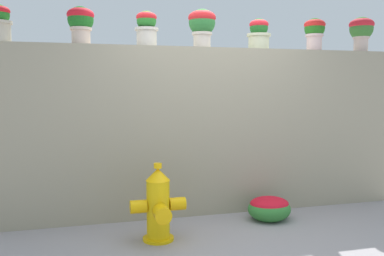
{
  "coord_description": "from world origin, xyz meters",
  "views": [
    {
      "loc": [
        -1.46,
        -3.82,
        1.52
      ],
      "look_at": [
        -0.22,
        0.79,
        1.07
      ],
      "focal_mm": 38.85,
      "sensor_mm": 36.0,
      "label": 1
    }
  ],
  "objects_px": {
    "potted_plant_1": "(81,21)",
    "potted_plant_2": "(147,27)",
    "potted_plant_6": "(361,30)",
    "flower_bush_left": "(269,207)",
    "fire_hydrant": "(158,207)",
    "potted_plant_3": "(202,24)",
    "potted_plant_4": "(259,33)",
    "potted_plant_5": "(315,31)",
    "potted_plant_0": "(0,21)"
  },
  "relations": [
    {
      "from": "potted_plant_0",
      "to": "potted_plant_4",
      "type": "height_order",
      "value": "potted_plant_0"
    },
    {
      "from": "potted_plant_3",
      "to": "potted_plant_0",
      "type": "bearing_deg",
      "value": -179.41
    },
    {
      "from": "potted_plant_1",
      "to": "potted_plant_3",
      "type": "bearing_deg",
      "value": -0.18
    },
    {
      "from": "flower_bush_left",
      "to": "fire_hydrant",
      "type": "bearing_deg",
      "value": -166.87
    },
    {
      "from": "potted_plant_0",
      "to": "potted_plant_2",
      "type": "bearing_deg",
      "value": 2.53
    },
    {
      "from": "potted_plant_4",
      "to": "fire_hydrant",
      "type": "xyz_separation_m",
      "value": [
        -1.44,
        -0.87,
        -1.86
      ]
    },
    {
      "from": "potted_plant_1",
      "to": "potted_plant_4",
      "type": "relative_size",
      "value": 1.08
    },
    {
      "from": "potted_plant_0",
      "to": "potted_plant_6",
      "type": "bearing_deg",
      "value": 0.95
    },
    {
      "from": "potted_plant_5",
      "to": "flower_bush_left",
      "type": "height_order",
      "value": "potted_plant_5"
    },
    {
      "from": "potted_plant_0",
      "to": "potted_plant_3",
      "type": "distance_m",
      "value": 2.21
    },
    {
      "from": "potted_plant_6",
      "to": "flower_bush_left",
      "type": "distance_m",
      "value": 2.72
    },
    {
      "from": "potted_plant_5",
      "to": "flower_bush_left",
      "type": "xyz_separation_m",
      "value": [
        -0.84,
        -0.51,
        -2.11
      ]
    },
    {
      "from": "fire_hydrant",
      "to": "potted_plant_4",
      "type": "bearing_deg",
      "value": 30.99
    },
    {
      "from": "potted_plant_1",
      "to": "fire_hydrant",
      "type": "bearing_deg",
      "value": -49.44
    },
    {
      "from": "potted_plant_0",
      "to": "fire_hydrant",
      "type": "distance_m",
      "value": 2.54
    },
    {
      "from": "potted_plant_3",
      "to": "flower_bush_left",
      "type": "height_order",
      "value": "potted_plant_3"
    },
    {
      "from": "potted_plant_1",
      "to": "potted_plant_5",
      "type": "distance_m",
      "value": 2.9
    },
    {
      "from": "potted_plant_2",
      "to": "fire_hydrant",
      "type": "height_order",
      "value": "potted_plant_2"
    },
    {
      "from": "potted_plant_2",
      "to": "potted_plant_1",
      "type": "bearing_deg",
      "value": -176.8
    },
    {
      "from": "potted_plant_0",
      "to": "potted_plant_4",
      "type": "relative_size",
      "value": 1.01
    },
    {
      "from": "potted_plant_3",
      "to": "potted_plant_4",
      "type": "relative_size",
      "value": 1.18
    },
    {
      "from": "potted_plant_2",
      "to": "fire_hydrant",
      "type": "xyz_separation_m",
      "value": [
        -0.03,
        -0.86,
        -1.88
      ]
    },
    {
      "from": "potted_plant_1",
      "to": "flower_bush_left",
      "type": "xyz_separation_m",
      "value": [
        2.06,
        -0.5,
        -2.11
      ]
    },
    {
      "from": "potted_plant_6",
      "to": "potted_plant_2",
      "type": "bearing_deg",
      "value": -179.89
    },
    {
      "from": "potted_plant_4",
      "to": "potted_plant_5",
      "type": "distance_m",
      "value": 0.76
    },
    {
      "from": "potted_plant_6",
      "to": "flower_bush_left",
      "type": "xyz_separation_m",
      "value": [
        -1.56,
        -0.55,
        -2.16
      ]
    },
    {
      "from": "potted_plant_5",
      "to": "potted_plant_6",
      "type": "xyz_separation_m",
      "value": [
        0.73,
        0.04,
        0.05
      ]
    },
    {
      "from": "potted_plant_1",
      "to": "potted_plant_5",
      "type": "relative_size",
      "value": 1.0
    },
    {
      "from": "potted_plant_2",
      "to": "potted_plant_6",
      "type": "height_order",
      "value": "potted_plant_6"
    },
    {
      "from": "fire_hydrant",
      "to": "potted_plant_2",
      "type": "bearing_deg",
      "value": 87.71
    },
    {
      "from": "potted_plant_2",
      "to": "flower_bush_left",
      "type": "distance_m",
      "value": 2.53
    },
    {
      "from": "potted_plant_2",
      "to": "potted_plant_6",
      "type": "bearing_deg",
      "value": 0.11
    },
    {
      "from": "fire_hydrant",
      "to": "potted_plant_5",
      "type": "bearing_deg",
      "value": 20.63
    },
    {
      "from": "potted_plant_4",
      "to": "potted_plant_6",
      "type": "relative_size",
      "value": 0.82
    },
    {
      "from": "potted_plant_0",
      "to": "potted_plant_3",
      "type": "height_order",
      "value": "potted_plant_3"
    },
    {
      "from": "potted_plant_1",
      "to": "potted_plant_2",
      "type": "bearing_deg",
      "value": 3.2
    },
    {
      "from": "potted_plant_4",
      "to": "flower_bush_left",
      "type": "bearing_deg",
      "value": -98.39
    },
    {
      "from": "potted_plant_2",
      "to": "flower_bush_left",
      "type": "height_order",
      "value": "potted_plant_2"
    },
    {
      "from": "potted_plant_0",
      "to": "potted_plant_4",
      "type": "xyz_separation_m",
      "value": [
        2.96,
        0.07,
        -0.01
      ]
    },
    {
      "from": "potted_plant_5",
      "to": "potted_plant_0",
      "type": "bearing_deg",
      "value": -179.45
    },
    {
      "from": "potted_plant_5",
      "to": "fire_hydrant",
      "type": "xyz_separation_m",
      "value": [
        -2.2,
        -0.83,
        -1.91
      ]
    },
    {
      "from": "potted_plant_5",
      "to": "flower_bush_left",
      "type": "bearing_deg",
      "value": -148.64
    },
    {
      "from": "potted_plant_1",
      "to": "fire_hydrant",
      "type": "distance_m",
      "value": 2.19
    },
    {
      "from": "fire_hydrant",
      "to": "flower_bush_left",
      "type": "height_order",
      "value": "fire_hydrant"
    },
    {
      "from": "potted_plant_2",
      "to": "fire_hydrant",
      "type": "distance_m",
      "value": 2.07
    },
    {
      "from": "potted_plant_4",
      "to": "potted_plant_5",
      "type": "xyz_separation_m",
      "value": [
        0.76,
        -0.04,
        0.05
      ]
    },
    {
      "from": "potted_plant_3",
      "to": "potted_plant_4",
      "type": "xyz_separation_m",
      "value": [
        0.75,
        0.05,
        -0.08
      ]
    },
    {
      "from": "fire_hydrant",
      "to": "potted_plant_1",
      "type": "bearing_deg",
      "value": 130.56
    },
    {
      "from": "potted_plant_0",
      "to": "potted_plant_1",
      "type": "xyz_separation_m",
      "value": [
        0.82,
        0.03,
        0.04
      ]
    },
    {
      "from": "potted_plant_4",
      "to": "flower_bush_left",
      "type": "distance_m",
      "value": 2.14
    }
  ]
}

